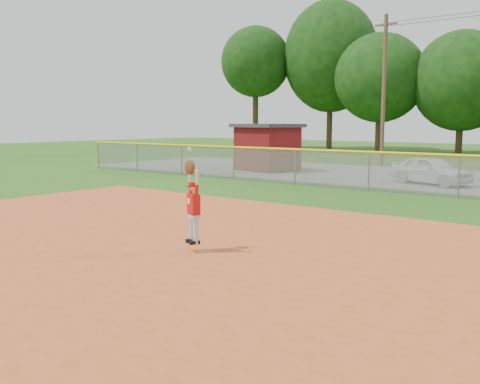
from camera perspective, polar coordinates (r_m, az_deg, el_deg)
name	(u,v)px	position (r m, az deg, el deg)	size (l,w,h in m)	color
ground	(310,254)	(10.91, 7.43, -6.57)	(120.00, 120.00, 0.00)	#255212
clay_infield	(211,289)	(8.56, -3.06, -10.33)	(24.00, 16.00, 0.04)	#B24B20
car_white_a	(431,170)	(23.93, 19.71, 2.21)	(1.41, 3.51, 1.20)	white
utility_shed	(267,147)	(29.09, 2.89, 4.82)	(3.97, 3.43, 2.55)	#550C0C
outfield_fence	(459,173)	(19.94, 22.33, 1.85)	(40.06, 0.10, 1.55)	gray
ballplayer	(193,202)	(10.72, -5.03, -1.11)	(0.54, 0.37, 1.92)	silver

